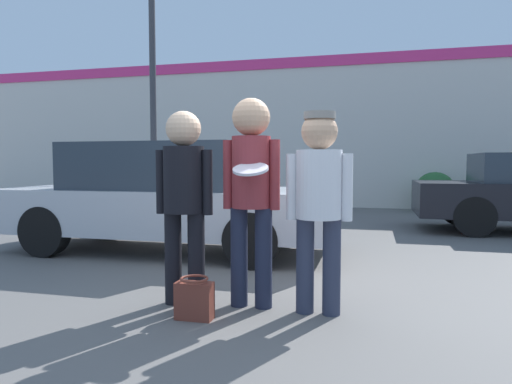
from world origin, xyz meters
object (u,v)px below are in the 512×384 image
object	(u,v)px
shrub	(435,192)
handbag	(194,299)
person_middle_with_frisbee	(251,182)
person_right	(319,193)
person_left	(184,190)
street_lamp	(164,46)
parked_car_near	(166,197)

from	to	relation	value
shrub	handbag	world-z (taller)	shrub
person_middle_with_frisbee	handbag	distance (m)	1.08
person_middle_with_frisbee	handbag	world-z (taller)	person_middle_with_frisbee
person_middle_with_frisbee	person_right	xyz separation A→B (m)	(0.59, -0.04, -0.08)
person_left	street_lamp	distance (m)	5.30
street_lamp	handbag	bearing A→B (deg)	-62.13
parked_car_near	handbag	world-z (taller)	parked_car_near
person_middle_with_frisbee	person_right	distance (m)	0.59
person_right	handbag	distance (m)	1.33
person_right	street_lamp	xyz separation A→B (m)	(-3.35, 4.15, 2.42)
person_middle_with_frisbee	shrub	distance (m)	9.09
person_left	person_right	size ratio (longest dim) A/B	1.02
person_right	parked_car_near	bearing A→B (deg)	137.58
person_middle_with_frisbee	parked_car_near	size ratio (longest dim) A/B	0.39
person_left	parked_car_near	size ratio (longest dim) A/B	0.37
person_middle_with_frisbee	parked_car_near	distance (m)	2.86
shrub	handbag	xyz separation A→B (m)	(-2.95, -9.12, -0.35)
handbag	person_middle_with_frisbee	bearing A→B (deg)	49.81
person_left	person_middle_with_frisbee	world-z (taller)	person_middle_with_frisbee
person_left	person_right	bearing A→B (deg)	2.15
person_left	person_middle_with_frisbee	xyz separation A→B (m)	(0.59, 0.08, 0.07)
person_right	parked_car_near	size ratio (longest dim) A/B	0.36
person_middle_with_frisbee	street_lamp	world-z (taller)	street_lamp
street_lamp	parked_car_near	bearing A→B (deg)	-64.42
person_middle_with_frisbee	handbag	size ratio (longest dim) A/B	5.32
shrub	handbag	size ratio (longest dim) A/B	3.03
street_lamp	person_middle_with_frisbee	bearing A→B (deg)	-56.14
person_right	street_lamp	world-z (taller)	street_lamp
shrub	street_lamp	bearing A→B (deg)	-139.45
person_middle_with_frisbee	person_right	bearing A→B (deg)	-3.54
parked_car_near	handbag	bearing A→B (deg)	-60.48
person_left	person_right	world-z (taller)	person_left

